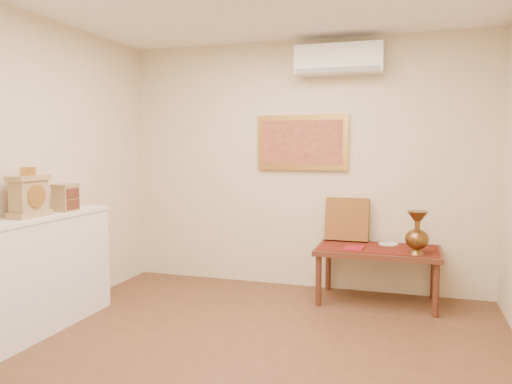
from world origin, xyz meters
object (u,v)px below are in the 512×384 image
at_px(brass_urn_tall, 417,228).
at_px(display_ledge, 17,281).
at_px(wooden_chest, 66,197).
at_px(low_table, 378,255).
at_px(mantel_clock, 29,196).

bearing_deg(brass_urn_tall, display_ledge, -151.10).
height_order(wooden_chest, low_table, wooden_chest).
distance_m(mantel_clock, low_table, 3.24).
bearing_deg(wooden_chest, mantel_clock, -93.52).
relative_size(display_ledge, low_table, 1.68).
bearing_deg(low_table, brass_urn_tall, -29.30).
relative_size(brass_urn_tall, wooden_chest, 1.99).
xyz_separation_m(brass_urn_tall, display_ledge, (-3.04, -1.68, -0.31)).
xyz_separation_m(mantel_clock, wooden_chest, (0.03, 0.41, -0.05)).
height_order(mantel_clock, low_table, mantel_clock).
xyz_separation_m(display_ledge, wooden_chest, (0.03, 0.58, 0.61)).
bearing_deg(display_ledge, low_table, 35.10).
height_order(brass_urn_tall, mantel_clock, mantel_clock).
xyz_separation_m(display_ledge, mantel_clock, (0.01, 0.16, 0.66)).
bearing_deg(low_table, display_ledge, -144.90).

